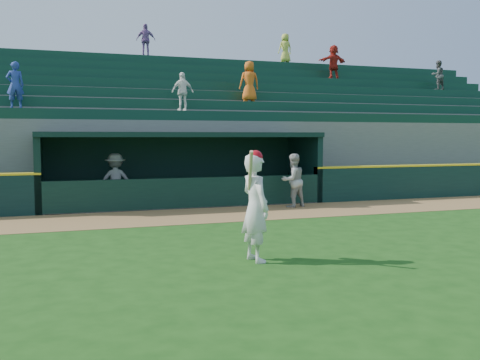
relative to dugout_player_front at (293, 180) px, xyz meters
The scene contains 7 objects.
ground 6.68m from the dugout_player_front, 119.57° to the right, with size 120.00×120.00×0.00m, color #1A4611.
warning_track 3.49m from the dugout_player_front, 165.23° to the right, with size 40.00×3.00×0.01m, color olive.
dugout_player_front is the anchor object (origin of this frame).
dugout_player_inside 5.82m from the dugout_player_front, 161.60° to the left, with size 1.15×0.66×1.77m, color gray.
dugout 3.99m from the dugout_player_front, 145.56° to the left, with size 9.40×2.80×2.46m.
stands 7.70m from the dugout_player_front, 115.58° to the left, with size 34.50×6.25×7.43m.
batter_at_plate 7.81m from the dugout_player_front, 119.71° to the right, with size 0.59×0.87×2.08m.
Camera 1 is at (-4.06, -10.20, 2.32)m, focal length 40.00 mm.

